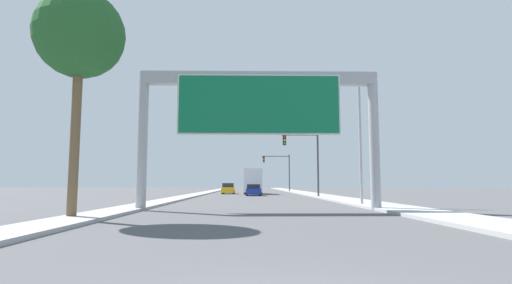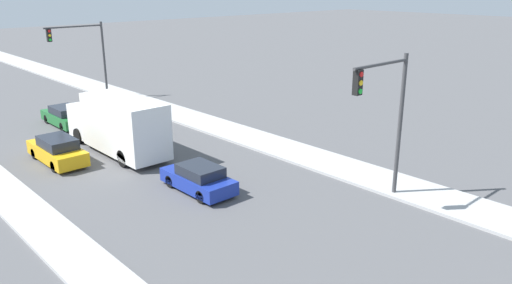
{
  "view_description": "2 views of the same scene",
  "coord_description": "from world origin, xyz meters",
  "px_view_note": "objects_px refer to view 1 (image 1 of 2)",
  "views": [
    {
      "loc": [
        -0.56,
        -4.03,
        1.45
      ],
      "look_at": [
        0.0,
        27.12,
        4.71
      ],
      "focal_mm": 28.0,
      "sensor_mm": 36.0,
      "label": 1
    },
    {
      "loc": [
        -13.49,
        26.01,
        9.93
      ],
      "look_at": [
        0.6,
        41.3,
        3.27
      ],
      "focal_mm": 35.0,
      "sensor_mm": 36.0,
      "label": 2
    }
  ],
  "objects_px": {
    "street_lamp_right": "(356,128)",
    "car_far_right": "(228,189)",
    "traffic_light_near_intersection": "(307,154)",
    "palm_tree_foreground": "(80,36)",
    "sign_gantry": "(259,106)",
    "traffic_light_mid_block": "(281,166)",
    "truck_box_primary": "(253,181)",
    "car_far_left": "(252,188)",
    "car_near_left": "(253,190)"
  },
  "relations": [
    {
      "from": "car_far_left",
      "to": "traffic_light_near_intersection",
      "type": "relative_size",
      "value": 0.67
    },
    {
      "from": "car_far_left",
      "to": "truck_box_primary",
      "type": "bearing_deg",
      "value": -90.0
    },
    {
      "from": "car_near_left",
      "to": "palm_tree_foreground",
      "type": "relative_size",
      "value": 0.44
    },
    {
      "from": "traffic_light_mid_block",
      "to": "sign_gantry",
      "type": "bearing_deg",
      "value": -95.89
    },
    {
      "from": "sign_gantry",
      "to": "car_far_right",
      "type": "bearing_deg",
      "value": 95.57
    },
    {
      "from": "car_far_left",
      "to": "palm_tree_foreground",
      "type": "distance_m",
      "value": 49.83
    },
    {
      "from": "traffic_light_mid_block",
      "to": "car_far_left",
      "type": "bearing_deg",
      "value": -127.21
    },
    {
      "from": "car_far_left",
      "to": "street_lamp_right",
      "type": "relative_size",
      "value": 0.53
    },
    {
      "from": "sign_gantry",
      "to": "truck_box_primary",
      "type": "bearing_deg",
      "value": 90.0
    },
    {
      "from": "street_lamp_right",
      "to": "car_near_left",
      "type": "bearing_deg",
      "value": 106.16
    },
    {
      "from": "traffic_light_near_intersection",
      "to": "street_lamp_right",
      "type": "relative_size",
      "value": 0.79
    },
    {
      "from": "car_far_left",
      "to": "traffic_light_near_intersection",
      "type": "xyz_separation_m",
      "value": [
        5.6,
        -23.18,
        3.91
      ]
    },
    {
      "from": "truck_box_primary",
      "to": "palm_tree_foreground",
      "type": "relative_size",
      "value": 0.92
    },
    {
      "from": "traffic_light_near_intersection",
      "to": "palm_tree_foreground",
      "type": "bearing_deg",
      "value": -117.58
    },
    {
      "from": "traffic_light_mid_block",
      "to": "palm_tree_foreground",
      "type": "relative_size",
      "value": 0.7
    },
    {
      "from": "car_far_right",
      "to": "traffic_light_near_intersection",
      "type": "bearing_deg",
      "value": -59.99
    },
    {
      "from": "car_far_left",
      "to": "street_lamp_right",
      "type": "bearing_deg",
      "value": -80.44
    },
    {
      "from": "car_far_left",
      "to": "palm_tree_foreground",
      "type": "relative_size",
      "value": 0.48
    },
    {
      "from": "traffic_light_near_intersection",
      "to": "palm_tree_foreground",
      "type": "relative_size",
      "value": 0.72
    },
    {
      "from": "car_far_right",
      "to": "traffic_light_near_intersection",
      "type": "relative_size",
      "value": 0.69
    },
    {
      "from": "truck_box_primary",
      "to": "car_far_left",
      "type": "bearing_deg",
      "value": 90.0
    },
    {
      "from": "car_far_left",
      "to": "traffic_light_near_intersection",
      "type": "bearing_deg",
      "value": -76.42
    },
    {
      "from": "car_far_left",
      "to": "palm_tree_foreground",
      "type": "bearing_deg",
      "value": -99.03
    },
    {
      "from": "truck_box_primary",
      "to": "traffic_light_mid_block",
      "type": "distance_m",
      "value": 16.15
    },
    {
      "from": "car_far_right",
      "to": "car_near_left",
      "type": "bearing_deg",
      "value": -68.52
    },
    {
      "from": "sign_gantry",
      "to": "car_near_left",
      "type": "distance_m",
      "value": 27.47
    },
    {
      "from": "street_lamp_right",
      "to": "car_far_right",
      "type": "bearing_deg",
      "value": 107.7
    },
    {
      "from": "traffic_light_mid_block",
      "to": "palm_tree_foreground",
      "type": "height_order",
      "value": "palm_tree_foreground"
    },
    {
      "from": "sign_gantry",
      "to": "car_far_right",
      "type": "xyz_separation_m",
      "value": [
        -3.5,
        35.89,
        -5.04
      ]
    },
    {
      "from": "traffic_light_mid_block",
      "to": "car_far_right",
      "type": "bearing_deg",
      "value": -121.35
    },
    {
      "from": "car_far_right",
      "to": "traffic_light_mid_block",
      "type": "xyz_separation_m",
      "value": [
        8.68,
        14.24,
        3.83
      ]
    },
    {
      "from": "car_far_right",
      "to": "car_far_left",
      "type": "xyz_separation_m",
      "value": [
        3.5,
        7.42,
        -0.05
      ]
    },
    {
      "from": "car_near_left",
      "to": "sign_gantry",
      "type": "bearing_deg",
      "value": -90.0
    },
    {
      "from": "palm_tree_foreground",
      "to": "street_lamp_right",
      "type": "relative_size",
      "value": 1.1
    },
    {
      "from": "car_near_left",
      "to": "truck_box_primary",
      "type": "bearing_deg",
      "value": 90.0
    },
    {
      "from": "car_near_left",
      "to": "truck_box_primary",
      "type": "relative_size",
      "value": 0.47
    },
    {
      "from": "truck_box_primary",
      "to": "palm_tree_foreground",
      "type": "bearing_deg",
      "value": -100.82
    },
    {
      "from": "traffic_light_mid_block",
      "to": "street_lamp_right",
      "type": "bearing_deg",
      "value": -88.26
    },
    {
      "from": "sign_gantry",
      "to": "traffic_light_near_intersection",
      "type": "distance_m",
      "value": 20.93
    },
    {
      "from": "sign_gantry",
      "to": "palm_tree_foreground",
      "type": "xyz_separation_m",
      "value": [
        -7.74,
        -5.41,
        1.92
      ]
    },
    {
      "from": "car_far_right",
      "to": "palm_tree_foreground",
      "type": "bearing_deg",
      "value": -95.87
    },
    {
      "from": "truck_box_primary",
      "to": "traffic_light_mid_block",
      "type": "height_order",
      "value": "traffic_light_mid_block"
    },
    {
      "from": "sign_gantry",
      "to": "traffic_light_near_intersection",
      "type": "bearing_deg",
      "value": 74.45
    },
    {
      "from": "street_lamp_right",
      "to": "traffic_light_near_intersection",
      "type": "bearing_deg",
      "value": 93.5
    },
    {
      "from": "traffic_light_mid_block",
      "to": "traffic_light_near_intersection",
      "type": "bearing_deg",
      "value": -89.19
    },
    {
      "from": "traffic_light_near_intersection",
      "to": "truck_box_primary",
      "type": "bearing_deg",
      "value": 110.53
    },
    {
      "from": "car_near_left",
      "to": "palm_tree_foreground",
      "type": "height_order",
      "value": "palm_tree_foreground"
    },
    {
      "from": "traffic_light_mid_block",
      "to": "palm_tree_foreground",
      "type": "bearing_deg",
      "value": -103.09
    },
    {
      "from": "palm_tree_foreground",
      "to": "traffic_light_near_intersection",
      "type": "bearing_deg",
      "value": 62.42
    },
    {
      "from": "sign_gantry",
      "to": "palm_tree_foreground",
      "type": "height_order",
      "value": "palm_tree_foreground"
    }
  ]
}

